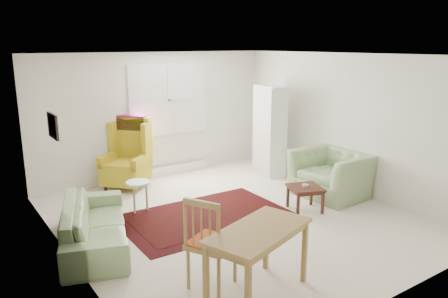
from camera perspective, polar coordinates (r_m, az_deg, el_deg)
room at (r=6.73m, az=0.56°, el=1.58°), size 5.04×5.54×2.51m
rug at (r=6.95m, az=-2.47°, el=-8.78°), size 2.64×1.73×0.03m
sofa at (r=6.17m, az=-16.57°, el=-8.39°), size 1.40×2.18×0.82m
armchair at (r=7.99m, az=14.00°, el=-2.62°), size 1.13×1.28×0.96m
wingback_chair at (r=8.32m, az=-12.81°, el=-0.57°), size 1.12×1.12×1.33m
coffee_table at (r=7.26m, az=10.53°, el=-6.37°), size 0.65×0.65×0.41m
stool at (r=7.23m, az=-11.13°, el=-6.08°), size 0.50×0.50×0.51m
cabinet at (r=8.98m, az=6.01°, el=2.37°), size 0.49×0.79×1.84m
desk at (r=4.82m, az=4.49°, el=-14.60°), size 1.36×0.96×0.78m
desk_chair at (r=4.92m, az=-1.60°, el=-11.92°), size 0.64×0.64×1.08m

